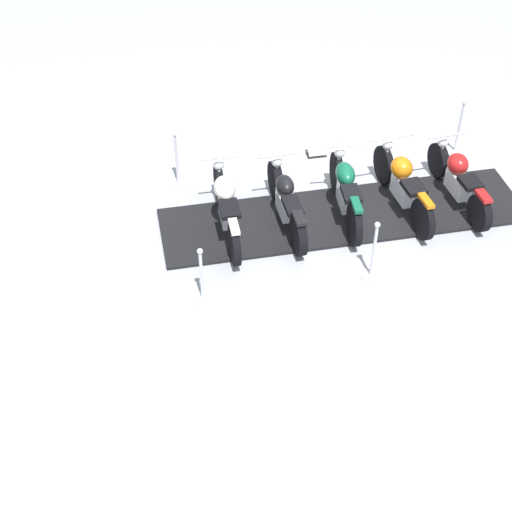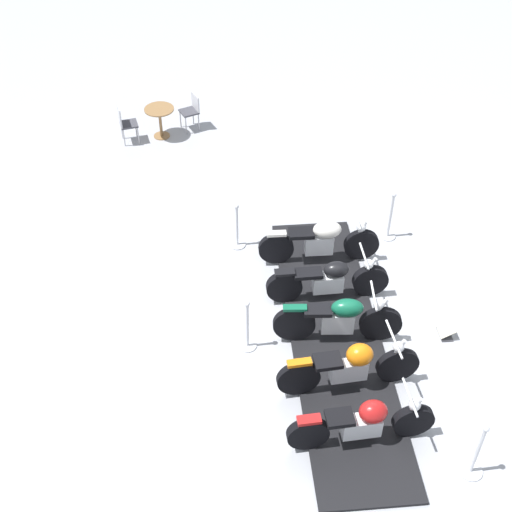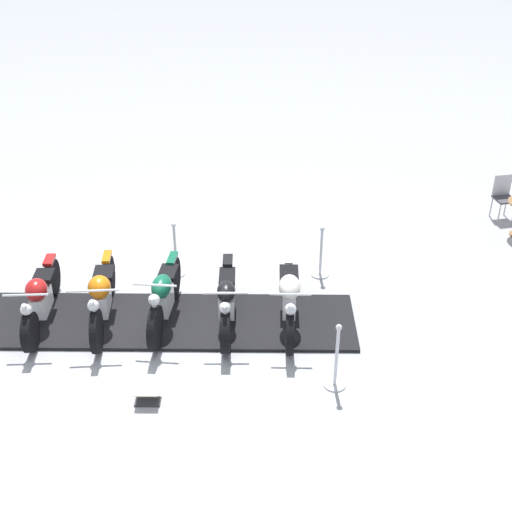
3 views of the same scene
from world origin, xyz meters
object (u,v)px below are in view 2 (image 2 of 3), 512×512
at_px(motorcycle_copper, 352,366).
at_px(info_placard, 445,331).
at_px(cafe_chair_near_table, 191,109).
at_px(motorcycle_black, 329,280).
at_px(motorcycle_forest, 340,318).
at_px(cafe_table, 160,116).
at_px(stanchion_left_rear, 237,233).
at_px(stanchion_right_front, 475,458).
at_px(motorcycle_cream, 321,240).
at_px(stanchion_right_rear, 389,223).
at_px(cafe_chair_across_table, 125,122).
at_px(motorcycle_maroon, 364,422).
at_px(stanchion_left_mid, 247,332).

xyz_separation_m(motorcycle_copper, info_placard, (1.44, 1.56, -0.47)).
height_order(motorcycle_copper, info_placard, motorcycle_copper).
xyz_separation_m(motorcycle_copper, cafe_chair_near_table, (-5.00, 6.89, -0.03)).
bearing_deg(motorcycle_black, motorcycle_copper, -90.70).
height_order(motorcycle_copper, motorcycle_forest, motorcycle_forest).
xyz_separation_m(info_placard, cafe_chair_near_table, (-6.44, 5.32, 0.45)).
distance_m(motorcycle_forest, cafe_chair_near_table, 7.55).
bearing_deg(cafe_table, stanchion_left_rear, -49.70).
bearing_deg(stanchion_left_rear, cafe_table, 130.30).
xyz_separation_m(motorcycle_copper, cafe_table, (-5.61, 6.33, 0.02)).
distance_m(motorcycle_forest, stanchion_left_rear, 3.09).
bearing_deg(motorcycle_copper, stanchion_right_front, -52.45).
bearing_deg(motorcycle_cream, motorcycle_copper, -89.20).
bearing_deg(stanchion_right_rear, info_placard, -61.73).
relative_size(info_placard, cafe_chair_near_table, 0.47).
relative_size(motorcycle_black, motorcycle_cream, 0.96).
bearing_deg(motorcycle_black, cafe_chair_across_table, 123.54).
xyz_separation_m(motorcycle_forest, stanchion_right_front, (2.30, -1.99, -0.22)).
bearing_deg(cafe_chair_near_table, motorcycle_maroon, 81.66).
bearing_deg(info_placard, stanchion_right_front, -8.61).
bearing_deg(motorcycle_black, info_placard, -29.78).
distance_m(stanchion_right_front, cafe_chair_across_table, 10.79).
distance_m(motorcycle_forest, stanchion_right_front, 3.05).
height_order(stanchion_left_mid, cafe_table, stanchion_left_mid).
distance_m(stanchion_right_front, stanchion_right_rear, 5.31).
height_order(motorcycle_forest, stanchion_right_front, stanchion_right_front).
xyz_separation_m(motorcycle_black, motorcycle_cream, (-0.33, 0.96, 0.07)).
bearing_deg(cafe_table, motorcycle_copper, -48.48).
height_order(stanchion_left_rear, stanchion_left_mid, stanchion_left_mid).
height_order(stanchion_right_rear, stanchion_left_mid, stanchion_right_rear).
distance_m(motorcycle_copper, motorcycle_black, 2.02).
height_order(motorcycle_forest, info_placard, motorcycle_forest).
distance_m(stanchion_left_mid, cafe_chair_near_table, 7.21).
distance_m(cafe_table, cafe_chair_across_table, 0.83).
height_order(stanchion_right_front, cafe_table, stanchion_right_front).
bearing_deg(stanchion_left_rear, motorcycle_cream, -2.24).
bearing_deg(info_placard, stanchion_right_rear, -171.54).
relative_size(motorcycle_maroon, cafe_table, 2.77).
bearing_deg(motorcycle_cream, stanchion_right_front, -71.62).
xyz_separation_m(motorcycle_cream, cafe_chair_near_table, (-3.98, 4.03, -0.03)).
xyz_separation_m(motorcycle_maroon, cafe_chair_across_table, (-6.65, 6.85, 0.05)).
bearing_deg(info_placard, motorcycle_cream, -137.40).
bearing_deg(motorcycle_forest, info_placard, 3.87).
bearing_deg(stanchion_right_front, motorcycle_maroon, 176.71).
relative_size(stanchion_left_mid, cafe_table, 1.42).
bearing_deg(cafe_chair_near_table, motorcycle_cream, 91.96).
relative_size(cafe_table, cafe_chair_across_table, 0.80).
bearing_deg(cafe_chair_across_table, motorcycle_maroon, -77.66).
relative_size(motorcycle_copper, motorcycle_black, 1.01).
height_order(stanchion_left_mid, cafe_chair_across_table, stanchion_left_mid).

